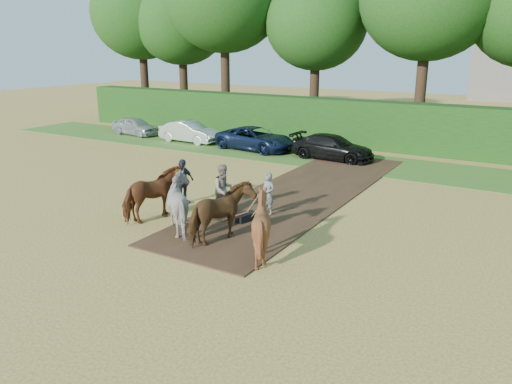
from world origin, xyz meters
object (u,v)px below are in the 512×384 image
at_px(spectator_near, 224,189).
at_px(parked_cars, 304,145).
at_px(spectator_far, 182,182).
at_px(plough_team, 205,209).

height_order(spectator_near, parked_cars, spectator_near).
bearing_deg(spectator_far, parked_cars, 11.60).
bearing_deg(spectator_near, spectator_far, 115.03).
bearing_deg(plough_team, parked_cars, 101.12).
xyz_separation_m(spectator_near, spectator_far, (-2.22, 0.21, -0.04)).
bearing_deg(spectator_far, spectator_near, -82.00).
distance_m(spectator_near, parked_cars, 11.34).
relative_size(spectator_near, plough_team, 0.28).
xyz_separation_m(spectator_far, parked_cars, (0.34, 10.97, -0.25)).
xyz_separation_m(spectator_near, plough_team, (0.78, -2.32, 0.01)).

